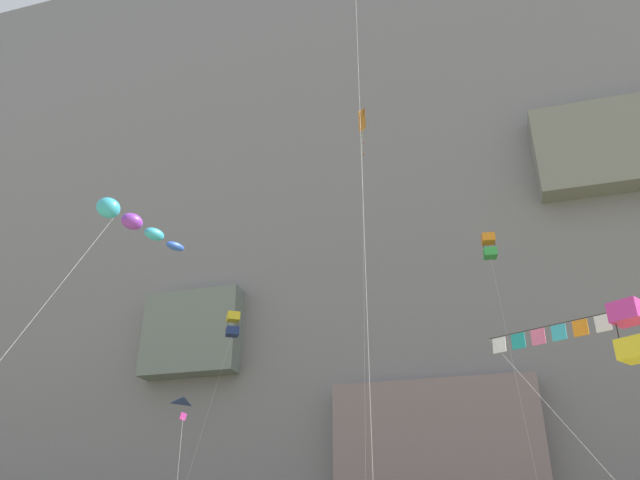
{
  "coord_description": "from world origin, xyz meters",
  "views": [
    {
      "loc": [
        5.59,
        -3.86,
        1.62
      ],
      "look_at": [
        -2.52,
        24.24,
        16.04
      ],
      "focal_mm": 35.13,
      "sensor_mm": 36.0,
      "label": 1
    }
  ],
  "objects_px": {
    "kite_banner_far_left": "(560,336)",
    "kite_diamond_mid_right": "(362,126)",
    "kite_box_mid_center": "(489,247)",
    "kite_delta_high_left": "(190,419)",
    "kite_windsock_far_right": "(130,221)",
    "kite_box_low_center": "(233,325)",
    "kite_box_upper_right": "(632,331)"
  },
  "relations": [
    {
      "from": "kite_windsock_far_right",
      "to": "kite_box_mid_center",
      "type": "height_order",
      "value": "kite_box_mid_center"
    },
    {
      "from": "kite_diamond_mid_right",
      "to": "kite_banner_far_left",
      "type": "bearing_deg",
      "value": -58.43
    },
    {
      "from": "kite_delta_high_left",
      "to": "kite_box_upper_right",
      "type": "xyz_separation_m",
      "value": [
        18.64,
        -6.77,
        0.6
      ]
    },
    {
      "from": "kite_delta_high_left",
      "to": "kite_banner_far_left",
      "type": "xyz_separation_m",
      "value": [
        16.71,
        -4.65,
        1.26
      ]
    },
    {
      "from": "kite_delta_high_left",
      "to": "kite_banner_far_left",
      "type": "height_order",
      "value": "kite_banner_far_left"
    },
    {
      "from": "kite_windsock_far_right",
      "to": "kite_box_mid_center",
      "type": "relative_size",
      "value": 0.63
    },
    {
      "from": "kite_diamond_mid_right",
      "to": "kite_box_low_center",
      "type": "distance_m",
      "value": 18.59
    },
    {
      "from": "kite_diamond_mid_right",
      "to": "kite_box_low_center",
      "type": "relative_size",
      "value": 1.86
    },
    {
      "from": "kite_banner_far_left",
      "to": "kite_box_low_center",
      "type": "relative_size",
      "value": 0.49
    },
    {
      "from": "kite_delta_high_left",
      "to": "kite_box_low_center",
      "type": "xyz_separation_m",
      "value": [
        -4.83,
        14.83,
        9.95
      ]
    },
    {
      "from": "kite_delta_high_left",
      "to": "kite_windsock_far_right",
      "type": "xyz_separation_m",
      "value": [
        0.94,
        -8.46,
        6.29
      ]
    },
    {
      "from": "kite_diamond_mid_right",
      "to": "kite_box_mid_center",
      "type": "distance_m",
      "value": 13.68
    },
    {
      "from": "kite_box_mid_center",
      "to": "kite_box_low_center",
      "type": "height_order",
      "value": "kite_box_mid_center"
    },
    {
      "from": "kite_diamond_mid_right",
      "to": "kite_box_mid_center",
      "type": "bearing_deg",
      "value": 20.1
    },
    {
      "from": "kite_windsock_far_right",
      "to": "kite_box_upper_right",
      "type": "bearing_deg",
      "value": 5.45
    },
    {
      "from": "kite_banner_far_left",
      "to": "kite_diamond_mid_right",
      "type": "height_order",
      "value": "kite_diamond_mid_right"
    },
    {
      "from": "kite_banner_far_left",
      "to": "kite_box_mid_center",
      "type": "height_order",
      "value": "kite_box_mid_center"
    },
    {
      "from": "kite_banner_far_left",
      "to": "kite_box_upper_right",
      "type": "distance_m",
      "value": 2.94
    },
    {
      "from": "kite_box_upper_right",
      "to": "kite_banner_far_left",
      "type": "bearing_deg",
      "value": 132.19
    },
    {
      "from": "kite_banner_far_left",
      "to": "kite_box_upper_right",
      "type": "height_order",
      "value": "kite_banner_far_left"
    },
    {
      "from": "kite_delta_high_left",
      "to": "kite_box_low_center",
      "type": "relative_size",
      "value": 0.41
    },
    {
      "from": "kite_box_mid_center",
      "to": "kite_box_low_center",
      "type": "distance_m",
      "value": 20.2
    },
    {
      "from": "kite_windsock_far_right",
      "to": "kite_diamond_mid_right",
      "type": "relative_size",
      "value": 0.42
    },
    {
      "from": "kite_box_low_center",
      "to": "kite_delta_high_left",
      "type": "bearing_deg",
      "value": -71.94
    },
    {
      "from": "kite_box_mid_center",
      "to": "kite_windsock_far_right",
      "type": "bearing_deg",
      "value": -120.66
    },
    {
      "from": "kite_delta_high_left",
      "to": "kite_box_upper_right",
      "type": "height_order",
      "value": "kite_box_upper_right"
    },
    {
      "from": "kite_banner_far_left",
      "to": "kite_diamond_mid_right",
      "type": "relative_size",
      "value": 0.26
    },
    {
      "from": "kite_banner_far_left",
      "to": "kite_box_mid_center",
      "type": "xyz_separation_m",
      "value": [
        -1.79,
        19.77,
        12.89
      ]
    },
    {
      "from": "kite_diamond_mid_right",
      "to": "kite_box_upper_right",
      "type": "height_order",
      "value": "kite_diamond_mid_right"
    },
    {
      "from": "kite_banner_far_left",
      "to": "kite_box_mid_center",
      "type": "distance_m",
      "value": 23.67
    },
    {
      "from": "kite_box_low_center",
      "to": "kite_box_upper_right",
      "type": "relative_size",
      "value": 2.08
    },
    {
      "from": "kite_banner_far_left",
      "to": "kite_box_low_center",
      "type": "xyz_separation_m",
      "value": [
        -21.55,
        19.48,
        8.69
      ]
    }
  ]
}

